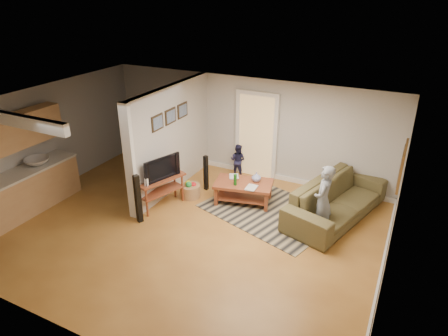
{
  "coord_description": "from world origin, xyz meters",
  "views": [
    {
      "loc": [
        3.73,
        -5.78,
        4.53
      ],
      "look_at": [
        0.45,
        0.83,
        1.1
      ],
      "focal_mm": 32.0,
      "sensor_mm": 36.0,
      "label": 1
    }
  ],
  "objects_px": {
    "speaker_left": "(138,199)",
    "toddler": "(238,175)",
    "tv_console": "(161,181)",
    "child": "(319,232)",
    "coffee_table": "(244,187)",
    "toy_basket": "(190,190)",
    "sofa": "(334,216)",
    "speaker_right": "(206,173)"
  },
  "relations": [
    {
      "from": "speaker_left",
      "to": "toddler",
      "type": "height_order",
      "value": "speaker_left"
    },
    {
      "from": "tv_console",
      "to": "toddler",
      "type": "distance_m",
      "value": 2.42
    },
    {
      "from": "toddler",
      "to": "speaker_left",
      "type": "bearing_deg",
      "value": 73.17
    },
    {
      "from": "child",
      "to": "toddler",
      "type": "distance_m",
      "value": 3.02
    },
    {
      "from": "coffee_table",
      "to": "child",
      "type": "bearing_deg",
      "value": -13.34
    },
    {
      "from": "speaker_left",
      "to": "toy_basket",
      "type": "xyz_separation_m",
      "value": [
        0.4,
        1.38,
        -0.36
      ]
    },
    {
      "from": "coffee_table",
      "to": "toy_basket",
      "type": "xyz_separation_m",
      "value": [
        -1.22,
        -0.34,
        -0.22
      ]
    },
    {
      "from": "toy_basket",
      "to": "toddler",
      "type": "xyz_separation_m",
      "value": [
        0.51,
        1.52,
        -0.17
      ]
    },
    {
      "from": "tv_console",
      "to": "toddler",
      "type": "relative_size",
      "value": 1.38
    },
    {
      "from": "sofa",
      "to": "child",
      "type": "bearing_deg",
      "value": -174.46
    },
    {
      "from": "sofa",
      "to": "speaker_left",
      "type": "bearing_deg",
      "value": 135.84
    },
    {
      "from": "coffee_table",
      "to": "tv_console",
      "type": "distance_m",
      "value": 1.86
    },
    {
      "from": "tv_console",
      "to": "sofa",
      "type": "bearing_deg",
      "value": 39.33
    },
    {
      "from": "tv_console",
      "to": "speaker_left",
      "type": "relative_size",
      "value": 1.11
    },
    {
      "from": "coffee_table",
      "to": "child",
      "type": "relative_size",
      "value": 0.97
    },
    {
      "from": "toddler",
      "to": "child",
      "type": "bearing_deg",
      "value": 148.14
    },
    {
      "from": "speaker_left",
      "to": "child",
      "type": "bearing_deg",
      "value": 44.36
    },
    {
      "from": "sofa",
      "to": "tv_console",
      "type": "height_order",
      "value": "tv_console"
    },
    {
      "from": "coffee_table",
      "to": "speaker_right",
      "type": "distance_m",
      "value": 1.08
    },
    {
      "from": "child",
      "to": "toy_basket",
      "type": "bearing_deg",
      "value": -92.83
    },
    {
      "from": "speaker_right",
      "to": "child",
      "type": "xyz_separation_m",
      "value": [
        2.91,
        -0.59,
        -0.44
      ]
    },
    {
      "from": "toy_basket",
      "to": "child",
      "type": "relative_size",
      "value": 0.32
    },
    {
      "from": "speaker_right",
      "to": "toddler",
      "type": "relative_size",
      "value": 1.01
    },
    {
      "from": "coffee_table",
      "to": "child",
      "type": "xyz_separation_m",
      "value": [
        1.84,
        -0.44,
        -0.39
      ]
    },
    {
      "from": "tv_console",
      "to": "speaker_right",
      "type": "height_order",
      "value": "tv_console"
    },
    {
      "from": "child",
      "to": "toddler",
      "type": "xyz_separation_m",
      "value": [
        -2.55,
        1.62,
        0.0
      ]
    },
    {
      "from": "coffee_table",
      "to": "toy_basket",
      "type": "relative_size",
      "value": 3.03
    },
    {
      "from": "toddler",
      "to": "speaker_right",
      "type": "bearing_deg",
      "value": 71.26
    },
    {
      "from": "sofa",
      "to": "speaker_left",
      "type": "height_order",
      "value": "speaker_left"
    },
    {
      "from": "speaker_right",
      "to": "tv_console",
      "type": "bearing_deg",
      "value": -101.69
    },
    {
      "from": "speaker_right",
      "to": "sofa",
      "type": "bearing_deg",
      "value": 14.36
    },
    {
      "from": "sofa",
      "to": "child",
      "type": "xyz_separation_m",
      "value": [
        -0.14,
        -0.74,
        0.0
      ]
    },
    {
      "from": "coffee_table",
      "to": "toddler",
      "type": "relative_size",
      "value": 1.63
    },
    {
      "from": "speaker_left",
      "to": "coffee_table",
      "type": "bearing_deg",
      "value": 70.78
    },
    {
      "from": "speaker_left",
      "to": "toy_basket",
      "type": "height_order",
      "value": "speaker_left"
    },
    {
      "from": "speaker_right",
      "to": "toy_basket",
      "type": "height_order",
      "value": "speaker_right"
    },
    {
      "from": "sofa",
      "to": "toy_basket",
      "type": "bearing_deg",
      "value": 117.83
    },
    {
      "from": "coffee_table",
      "to": "toy_basket",
      "type": "distance_m",
      "value": 1.28
    },
    {
      "from": "speaker_right",
      "to": "child",
      "type": "bearing_deg",
      "value": -0.01
    },
    {
      "from": "coffee_table",
      "to": "toddler",
      "type": "height_order",
      "value": "coffee_table"
    },
    {
      "from": "tv_console",
      "to": "speaker_right",
      "type": "distance_m",
      "value": 1.26
    },
    {
      "from": "toddler",
      "to": "coffee_table",
      "type": "bearing_deg",
      "value": 121.41
    }
  ]
}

